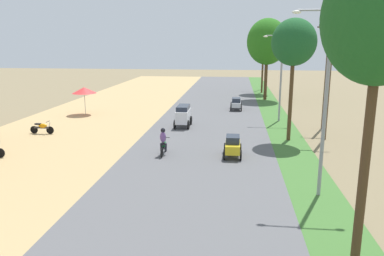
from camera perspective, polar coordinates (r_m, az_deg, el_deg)
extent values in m
cylinder|color=black|center=(24.72, -26.95, -3.37)|extent=(0.56, 0.06, 0.56)
cylinder|color=black|center=(29.55, -20.62, -0.31)|extent=(0.56, 0.06, 0.56)
cylinder|color=black|center=(30.14, -22.72, -0.24)|extent=(0.56, 0.06, 0.56)
cube|color=#333338|center=(29.80, -21.71, 0.06)|extent=(1.12, 0.12, 0.12)
ellipsoid|color=orange|center=(29.74, -21.59, 0.32)|extent=(0.64, 0.28, 0.32)
cube|color=black|center=(29.88, -22.22, 0.56)|extent=(0.44, 0.20, 0.10)
cylinder|color=#A5A8AD|center=(29.52, -20.76, 0.20)|extent=(0.26, 0.05, 0.68)
cylinder|color=black|center=(29.48, -20.92, 0.91)|extent=(0.04, 0.54, 0.04)
cylinder|color=#99999E|center=(36.47, -15.84, 3.63)|extent=(0.05, 0.05, 2.10)
cone|color=red|center=(36.31, -15.96, 5.50)|extent=(2.20, 2.20, 0.55)
cylinder|color=#4C351E|center=(11.89, 24.58, -5.35)|extent=(0.27, 0.27, 6.23)
ellipsoid|color=#1D551E|center=(11.39, 26.56, 14.70)|extent=(3.03, 3.03, 3.59)
cylinder|color=#4C351E|center=(26.32, 14.65, 4.31)|extent=(0.26, 0.26, 5.74)
ellipsoid|color=#1A5225|center=(26.06, 15.12, 12.41)|extent=(2.92, 2.92, 3.08)
cylinder|color=#4C351E|center=(45.00, 11.07, 7.53)|extent=(0.37, 0.37, 5.19)
ellipsoid|color=#246618|center=(44.82, 11.29, 12.66)|extent=(4.61, 4.61, 5.20)
cylinder|color=#4C351E|center=(50.92, 10.59, 8.76)|extent=(0.24, 0.24, 6.28)
ellipsoid|color=#236225|center=(50.81, 10.79, 13.43)|extent=(3.55, 3.55, 3.67)
cylinder|color=gray|center=(16.79, 19.47, 3.21)|extent=(0.16, 0.16, 7.98)
cylinder|color=gray|center=(16.49, 18.03, 16.56)|extent=(1.40, 0.08, 0.08)
ellipsoid|color=silver|center=(16.37, 15.51, 16.50)|extent=(0.36, 0.20, 0.14)
cylinder|color=gray|center=(16.81, 22.90, 16.11)|extent=(1.40, 0.08, 0.08)
ellipsoid|color=silver|center=(17.01, 25.23, 15.62)|extent=(0.36, 0.20, 0.14)
cylinder|color=gray|center=(32.64, 13.26, 7.31)|extent=(0.16, 0.16, 7.25)
cylinder|color=gray|center=(32.44, 12.32, 13.48)|extent=(1.40, 0.08, 0.08)
ellipsoid|color=silver|center=(32.38, 11.05, 13.41)|extent=(0.36, 0.20, 0.14)
cylinder|color=gray|center=(32.60, 14.84, 13.34)|extent=(1.40, 0.08, 0.08)
ellipsoid|color=silver|center=(32.70, 16.08, 13.15)|extent=(0.36, 0.20, 0.14)
cylinder|color=gray|center=(54.62, 10.66, 9.96)|extent=(0.16, 0.16, 8.07)
cylinder|color=gray|center=(54.53, 10.08, 14.07)|extent=(1.40, 0.08, 0.08)
ellipsoid|color=silver|center=(54.50, 9.32, 14.03)|extent=(0.36, 0.20, 0.14)
cylinder|color=gray|center=(54.63, 11.59, 14.01)|extent=(1.40, 0.08, 0.08)
ellipsoid|color=silver|center=(54.69, 12.33, 13.90)|extent=(0.36, 0.20, 0.14)
cylinder|color=brown|center=(27.30, 19.96, 6.75)|extent=(0.20, 0.20, 8.22)
cube|color=#473323|center=(27.20, 20.56, 14.32)|extent=(1.80, 0.10, 0.10)
cylinder|color=brown|center=(30.79, 19.57, 7.40)|extent=(0.20, 0.20, 8.23)
cube|color=#473323|center=(30.70, 20.09, 14.11)|extent=(1.80, 0.10, 0.10)
cube|color=gold|center=(22.26, 6.15, -2.83)|extent=(0.84, 1.95, 0.50)
cube|color=#232B38|center=(22.19, 6.18, -1.68)|extent=(0.77, 1.10, 0.40)
cylinder|color=black|center=(21.67, 7.36, -4.08)|extent=(0.10, 0.60, 0.60)
cylinder|color=black|center=(21.67, 4.87, -4.01)|extent=(0.10, 0.60, 0.60)
cylinder|color=black|center=(23.02, 7.32, -3.06)|extent=(0.10, 0.60, 0.60)
cylinder|color=black|center=(23.02, 4.98, -3.00)|extent=(0.10, 0.60, 0.60)
cube|color=silver|center=(29.91, -1.35, 1.83)|extent=(0.95, 2.40, 0.95)
cube|color=#232B38|center=(29.89, -1.33, 3.08)|extent=(0.87, 2.00, 0.35)
cylinder|color=black|center=(30.92, -2.11, 1.22)|extent=(0.12, 0.68, 0.68)
cylinder|color=black|center=(30.78, -0.14, 1.18)|extent=(0.12, 0.68, 0.68)
cylinder|color=black|center=(29.25, -2.62, 0.55)|extent=(0.12, 0.68, 0.68)
cylinder|color=black|center=(29.11, -0.54, 0.50)|extent=(0.12, 0.68, 0.68)
cube|color=#B7BCC1|center=(37.75, 6.68, 3.63)|extent=(0.88, 2.25, 0.44)
cube|color=#232B38|center=(37.58, 6.69, 4.23)|extent=(0.81, 1.30, 0.40)
cylinder|color=black|center=(36.99, 7.43, 3.02)|extent=(0.11, 0.64, 0.64)
cylinder|color=black|center=(36.99, 5.90, 3.06)|extent=(0.11, 0.64, 0.64)
cylinder|color=black|center=(38.59, 7.40, 3.43)|extent=(0.11, 0.64, 0.64)
cylinder|color=black|center=(38.59, 5.93, 3.47)|extent=(0.11, 0.64, 0.64)
cylinder|color=black|center=(23.23, -3.99, -2.89)|extent=(0.06, 0.56, 0.56)
cylinder|color=black|center=(22.06, -4.57, -3.75)|extent=(0.06, 0.56, 0.56)
cube|color=#333338|center=(22.60, -4.28, -2.87)|extent=(0.12, 1.12, 0.12)
ellipsoid|color=#14722D|center=(22.64, -4.25, -2.47)|extent=(0.28, 0.64, 0.32)
cube|color=black|center=(22.26, -4.42, -2.42)|extent=(0.20, 0.44, 0.10)
cylinder|color=#A5A8AD|center=(23.10, -4.02, -2.28)|extent=(0.05, 0.26, 0.68)
cylinder|color=black|center=(22.95, -4.07, -1.43)|extent=(0.54, 0.04, 0.04)
ellipsoid|color=#724C8C|center=(22.24, -4.40, -1.37)|extent=(0.36, 0.28, 0.64)
sphere|color=black|center=(22.18, -4.40, -0.34)|extent=(0.28, 0.28, 0.28)
cylinder|color=#2D2D38|center=(22.52, -4.68, -2.88)|extent=(0.12, 0.12, 0.48)
cylinder|color=#2D2D38|center=(22.47, -3.98, -2.90)|extent=(0.12, 0.12, 0.48)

